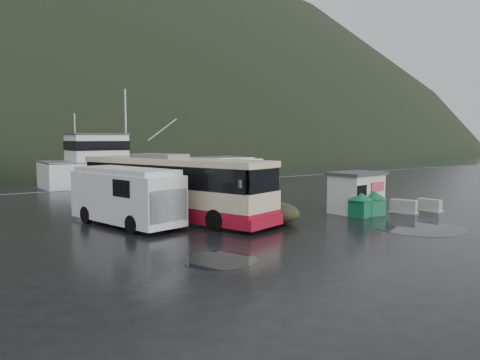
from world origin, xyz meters
TOP-DOWN VIEW (x-y plane):
  - ground at (0.00, 0.00)m, footprint 160.00×160.00m
  - quay_edge at (0.00, 20.00)m, footprint 160.00×0.60m
  - coach_bus at (-4.21, 3.54)m, footprint 6.37×12.41m
  - white_van at (-6.97, 3.09)m, footprint 3.63×7.03m
  - waste_bin_left at (4.12, -1.93)m, footprint 1.18×1.18m
  - waste_bin_right at (5.24, -1.95)m, footprint 1.16×1.16m
  - dome_tent at (-0.67, -0.71)m, footprint 2.06×2.79m
  - ticket_kiosk at (5.05, -0.87)m, footprint 3.15×2.49m
  - jersey_barrier_a at (6.29, -0.96)m, footprint 1.27×1.73m
  - jersey_barrier_b at (7.19, -2.46)m, footprint 1.23×1.69m
  - jersey_barrier_c at (8.98, -2.93)m, footprint 0.86×1.49m
  - fishing_trawler at (6.03, 27.81)m, footprint 26.76×6.50m
  - puddles at (1.12, -3.47)m, footprint 14.16×12.02m

SIDE VIEW (x-z plane):
  - ground at x=0.00m, z-range 0.00..0.00m
  - quay_edge at x=0.00m, z-range -0.75..0.75m
  - coach_bus at x=-4.21m, z-range -1.70..1.70m
  - white_van at x=-6.97m, z-range -1.40..1.40m
  - waste_bin_left at x=4.12m, z-range -0.67..0.67m
  - waste_bin_right at x=5.24m, z-range -0.67..0.67m
  - dome_tent at x=-0.67m, z-range -0.53..0.53m
  - ticket_kiosk at x=5.05m, z-range -1.16..1.16m
  - jersey_barrier_a at x=6.29m, z-range -0.39..0.39m
  - jersey_barrier_b at x=7.19m, z-range -0.38..0.38m
  - jersey_barrier_c at x=8.98m, z-range -0.35..0.35m
  - fishing_trawler at x=6.03m, z-range -5.32..5.32m
  - puddles at x=1.12m, z-range 0.00..0.01m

